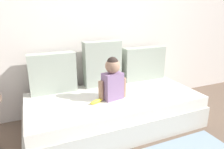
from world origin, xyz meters
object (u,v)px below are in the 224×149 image
throw_pillow_center (102,64)px  throw_pillow_right (144,63)px  throw_pillow_left (53,73)px  toddler (113,79)px  couch (114,110)px  banana (97,101)px

throw_pillow_center → throw_pillow_right: (0.61, 0.00, -0.06)m
throw_pillow_left → throw_pillow_right: throw_pillow_left is taller
throw_pillow_left → throw_pillow_center: 0.61m
throw_pillow_right → throw_pillow_left: bearing=180.0°
throw_pillow_center → toddler: 0.45m
couch → throw_pillow_center: size_ratio=3.49×
couch → toddler: bearing=-124.4°
couch → banana: (-0.25, -0.12, 0.21)m
throw_pillow_right → toddler: size_ratio=1.29×
couch → throw_pillow_right: (0.61, 0.37, 0.42)m
couch → throw_pillow_right: throw_pillow_right is taller
throw_pillow_left → throw_pillow_right: size_ratio=0.88×
banana → couch: bearing=25.2°
throw_pillow_left → banana: size_ratio=3.09×
throw_pillow_right → banana: bearing=-150.3°
couch → throw_pillow_left: (-0.61, 0.37, 0.42)m
couch → banana: banana is taller
couch → throw_pillow_center: throw_pillow_center is taller
couch → toddler: toddler is taller
throw_pillow_right → throw_pillow_center: bearing=180.0°
throw_pillow_center → throw_pillow_right: bearing=0.0°
throw_pillow_left → toddler: same height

